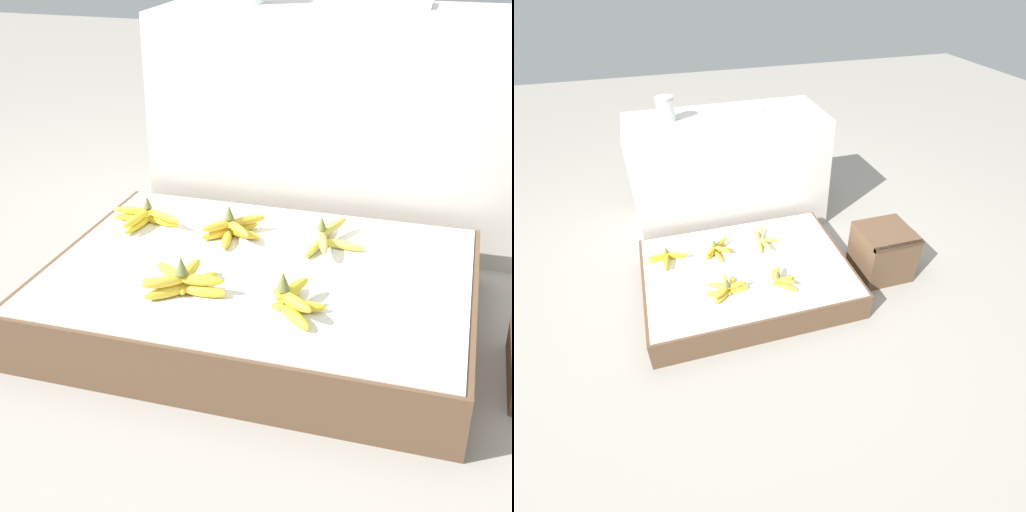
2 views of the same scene
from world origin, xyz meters
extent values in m
plane|color=gray|center=(0.00, 0.00, 0.00)|extent=(10.00, 10.00, 0.00)
cube|color=brown|center=(0.00, 0.00, 0.08)|extent=(1.14, 0.86, 0.16)
cube|color=silver|center=(0.00, 0.00, 0.16)|extent=(1.11, 0.83, 0.00)
cube|color=beige|center=(0.08, 0.77, 0.37)|extent=(1.25, 0.54, 0.74)
ellipsoid|color=gold|center=(-0.09, -0.19, 0.18)|extent=(0.12, 0.04, 0.03)
ellipsoid|color=gold|center=(-0.12, -0.14, 0.18)|extent=(0.09, 0.12, 0.03)
ellipsoid|color=gold|center=(-0.16, -0.16, 0.18)|extent=(0.08, 0.12, 0.03)
ellipsoid|color=gold|center=(-0.20, -0.19, 0.18)|extent=(0.12, 0.04, 0.03)
ellipsoid|color=gold|center=(-0.18, -0.22, 0.18)|extent=(0.11, 0.10, 0.03)
ellipsoid|color=gold|center=(-0.10, -0.19, 0.21)|extent=(0.12, 0.05, 0.03)
ellipsoid|color=gold|center=(-0.15, -0.15, 0.21)|extent=(0.04, 0.12, 0.03)
ellipsoid|color=gold|center=(-0.19, -0.17, 0.21)|extent=(0.12, 0.09, 0.03)
ellipsoid|color=gold|center=(-0.18, -0.22, 0.21)|extent=(0.11, 0.10, 0.03)
cone|color=olive|center=(-0.15, -0.19, 0.25)|extent=(0.03, 0.03, 0.05)
ellipsoid|color=yellow|center=(0.15, -0.24, 0.18)|extent=(0.11, 0.12, 0.03)
ellipsoid|color=yellow|center=(0.15, -0.20, 0.18)|extent=(0.14, 0.06, 0.03)
ellipsoid|color=yellow|center=(0.12, -0.15, 0.18)|extent=(0.05, 0.14, 0.03)
ellipsoid|color=yellow|center=(0.14, -0.22, 0.21)|extent=(0.13, 0.10, 0.03)
ellipsoid|color=yellow|center=(0.13, -0.17, 0.21)|extent=(0.08, 0.13, 0.03)
cone|color=olive|center=(0.12, -0.20, 0.25)|extent=(0.04, 0.04, 0.05)
ellipsoid|color=yellow|center=(-0.46, 0.19, 0.18)|extent=(0.15, 0.05, 0.02)
ellipsoid|color=yellow|center=(-0.42, 0.14, 0.18)|extent=(0.04, 0.15, 0.02)
ellipsoid|color=yellow|center=(-0.38, 0.19, 0.18)|extent=(0.15, 0.05, 0.02)
ellipsoid|color=yellow|center=(-0.46, 0.19, 0.20)|extent=(0.15, 0.05, 0.02)
ellipsoid|color=yellow|center=(-0.43, 0.13, 0.20)|extent=(0.04, 0.15, 0.02)
ellipsoid|color=yellow|center=(-0.36, 0.17, 0.20)|extent=(0.14, 0.08, 0.02)
cone|color=olive|center=(-0.42, 0.19, 0.23)|extent=(0.03, 0.03, 0.04)
ellipsoid|color=gold|center=(-0.17, 0.15, 0.18)|extent=(0.10, 0.10, 0.03)
ellipsoid|color=gold|center=(-0.13, 0.11, 0.18)|extent=(0.05, 0.12, 0.03)
ellipsoid|color=gold|center=(-0.10, 0.17, 0.18)|extent=(0.12, 0.04, 0.03)
ellipsoid|color=gold|center=(-0.12, 0.20, 0.18)|extent=(0.10, 0.10, 0.03)
ellipsoid|color=gold|center=(-0.17, 0.15, 0.21)|extent=(0.09, 0.10, 0.03)
ellipsoid|color=gold|center=(-0.11, 0.14, 0.21)|extent=(0.10, 0.10, 0.03)
ellipsoid|color=gold|center=(-0.10, 0.21, 0.21)|extent=(0.11, 0.09, 0.03)
cone|color=olive|center=(-0.15, 0.17, 0.24)|extent=(0.03, 0.03, 0.04)
ellipsoid|color=#DBCC4C|center=(0.12, 0.14, 0.18)|extent=(0.05, 0.15, 0.03)
ellipsoid|color=#DBCC4C|center=(0.19, 0.18, 0.18)|extent=(0.15, 0.04, 0.03)
ellipsoid|color=#DBCC4C|center=(0.13, 0.25, 0.18)|extent=(0.03, 0.15, 0.03)
ellipsoid|color=#DBCC4C|center=(0.14, 0.13, 0.20)|extent=(0.06, 0.15, 0.03)
ellipsoid|color=#DBCC4C|center=(0.15, 0.24, 0.20)|extent=(0.08, 0.14, 0.03)
cone|color=olive|center=(0.13, 0.18, 0.24)|extent=(0.03, 0.03, 0.04)
cube|color=white|center=(0.23, 0.88, 0.75)|extent=(0.20, 0.17, 0.02)
camera|label=1|loc=(0.48, -1.64, 1.06)|focal=50.00mm
camera|label=2|loc=(-0.37, -1.69, 1.60)|focal=28.00mm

